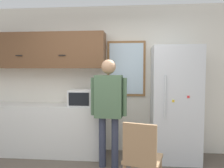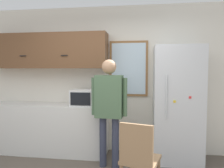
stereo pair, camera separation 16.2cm
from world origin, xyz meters
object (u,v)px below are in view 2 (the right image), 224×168
Objects in this scene: microwave at (86,98)px; chair at (139,157)px; person at (109,102)px; refrigerator at (177,104)px.

microwave reaches higher than chair.
person reaches higher than chair.
chair is at bearing -55.53° from person.
chair is (-0.61, -1.22, -0.44)m from refrigerator.
microwave is 0.26× the size of refrigerator.
microwave is 0.29× the size of person.
refrigerator is at bearing 24.40° from person.
refrigerator is at bearing 0.30° from microwave.
person is at bearing -39.45° from microwave.
person is at bearing -43.86° from chair.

